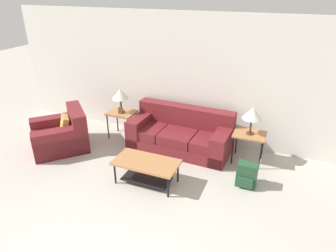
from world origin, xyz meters
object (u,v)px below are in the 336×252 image
at_px(coffee_table, 146,167).
at_px(couch, 181,135).
at_px(side_table_right, 249,137).
at_px(table_lamp_right, 252,113).
at_px(side_table_left, 122,115).
at_px(backpack, 247,175).
at_px(table_lamp_left, 120,94).
at_px(armchair, 62,135).

bearing_deg(coffee_table, couch, 85.02).
bearing_deg(side_table_right, table_lamp_right, 71.57).
distance_m(side_table_left, side_table_right, 2.68).
bearing_deg(coffee_table, side_table_right, 42.39).
bearing_deg(backpack, side_table_right, 98.05).
bearing_deg(coffee_table, table_lamp_left, 132.73).
bearing_deg(side_table_left, couch, 0.14).
xyz_separation_m(side_table_right, table_lamp_right, (0.00, 0.00, 0.46)).
bearing_deg(backpack, table_lamp_left, 164.45).
bearing_deg(table_lamp_left, side_table_left, -71.57).
relative_size(side_table_left, table_lamp_left, 1.13).
xyz_separation_m(side_table_left, backpack, (2.79, -0.78, -0.32)).
height_order(coffee_table, side_table_right, side_table_right).
relative_size(table_lamp_right, backpack, 1.22).
bearing_deg(table_lamp_right, coffee_table, -137.61).
xyz_separation_m(table_lamp_right, backpack, (0.11, -0.78, -0.78)).
height_order(armchair, side_table_left, armchair).
distance_m(couch, coffee_table, 1.33).
xyz_separation_m(side_table_left, side_table_right, (2.68, 0.00, 0.00)).
relative_size(coffee_table, side_table_right, 1.84).
relative_size(couch, table_lamp_left, 3.97).
distance_m(couch, armchair, 2.40).
bearing_deg(coffee_table, side_table_left, 132.73).
bearing_deg(armchair, table_lamp_left, 44.81).
height_order(couch, table_lamp_right, table_lamp_right).
bearing_deg(side_table_right, backpack, -81.95).
height_order(side_table_right, table_lamp_right, table_lamp_right).
xyz_separation_m(couch, table_lamp_right, (1.34, -0.00, 0.69)).
bearing_deg(side_table_right, table_lamp_left, 180.00).
xyz_separation_m(side_table_left, table_lamp_right, (2.68, 0.00, 0.46)).
bearing_deg(couch, coffee_table, -94.98).
xyz_separation_m(side_table_right, table_lamp_left, (-2.68, 0.00, 0.46)).
distance_m(armchair, coffee_table, 2.16).
bearing_deg(backpack, table_lamp_right, 98.05).
height_order(couch, backpack, couch).
height_order(couch, table_lamp_left, table_lamp_left).
xyz_separation_m(couch, backpack, (1.45, -0.78, -0.09)).
relative_size(couch, coffee_table, 1.91).
distance_m(armchair, table_lamp_left, 1.44).
distance_m(couch, side_table_right, 1.36).
relative_size(couch, table_lamp_right, 3.97).
relative_size(couch, armchair, 1.46).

